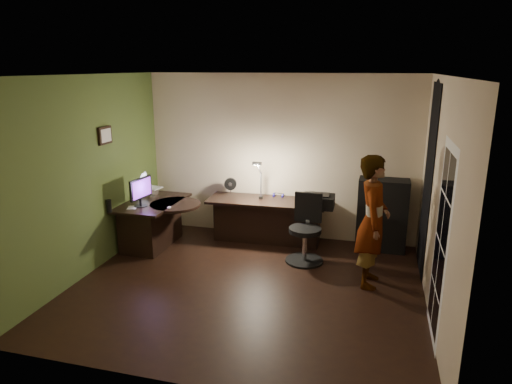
% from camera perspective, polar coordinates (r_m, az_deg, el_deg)
% --- Properties ---
extents(floor, '(4.50, 4.00, 0.01)m').
position_cam_1_polar(floor, '(6.14, -1.19, -11.74)').
color(floor, black).
rests_on(floor, ground).
extents(ceiling, '(4.50, 4.00, 0.01)m').
position_cam_1_polar(ceiling, '(5.46, -1.35, 14.45)').
color(ceiling, silver).
rests_on(ceiling, floor).
extents(wall_back, '(4.50, 0.01, 2.70)m').
position_cam_1_polar(wall_back, '(7.55, 2.97, 4.35)').
color(wall_back, '#CAB595').
rests_on(wall_back, floor).
extents(wall_front, '(4.50, 0.01, 2.70)m').
position_cam_1_polar(wall_front, '(3.86, -9.61, -6.83)').
color(wall_front, '#CAB595').
rests_on(wall_front, floor).
extents(wall_left, '(0.01, 4.00, 2.70)m').
position_cam_1_polar(wall_left, '(6.63, -20.36, 1.83)').
color(wall_left, '#CAB595').
rests_on(wall_left, floor).
extents(wall_right, '(0.01, 4.00, 2.70)m').
position_cam_1_polar(wall_right, '(5.49, 21.98, -1.02)').
color(wall_right, '#CAB595').
rests_on(wall_right, floor).
extents(green_wall_overlay, '(0.00, 4.00, 2.70)m').
position_cam_1_polar(green_wall_overlay, '(6.62, -20.26, 1.82)').
color(green_wall_overlay, '#4A602A').
rests_on(green_wall_overlay, floor).
extents(arched_doorway, '(0.01, 0.90, 2.60)m').
position_cam_1_polar(arched_doorway, '(6.61, 20.70, 1.31)').
color(arched_doorway, black).
rests_on(arched_doorway, floor).
extents(french_door, '(0.02, 0.92, 2.10)m').
position_cam_1_polar(french_door, '(5.06, 22.11, -5.98)').
color(french_door, white).
rests_on(french_door, floor).
extents(framed_picture, '(0.04, 0.30, 0.25)m').
position_cam_1_polar(framed_picture, '(6.88, -18.38, 6.73)').
color(framed_picture, black).
rests_on(framed_picture, wall_left).
extents(desk_left, '(0.81, 1.29, 0.74)m').
position_cam_1_polar(desk_left, '(7.49, -12.66, -3.89)').
color(desk_left, black).
rests_on(desk_left, floor).
extents(desk_right, '(1.92, 0.72, 0.71)m').
position_cam_1_polar(desk_right, '(7.48, 1.31, -3.62)').
color(desk_right, black).
rests_on(desk_right, floor).
extents(cabinet, '(0.76, 0.39, 1.14)m').
position_cam_1_polar(cabinet, '(7.37, 15.47, -2.76)').
color(cabinet, black).
rests_on(cabinet, floor).
extents(laptop_stand, '(0.29, 0.26, 0.10)m').
position_cam_1_polar(laptop_stand, '(7.85, -13.25, 0.13)').
color(laptop_stand, silver).
rests_on(laptop_stand, desk_left).
extents(laptop, '(0.41, 0.39, 0.25)m').
position_cam_1_polar(laptop, '(7.79, -13.07, 1.35)').
color(laptop, silver).
rests_on(laptop, laptop_stand).
extents(monitor, '(0.17, 0.50, 0.33)m').
position_cam_1_polar(monitor, '(7.14, -14.29, -0.53)').
color(monitor, black).
rests_on(monitor, desk_left).
extents(mouse, '(0.07, 0.09, 0.03)m').
position_cam_1_polar(mouse, '(6.99, -10.82, -1.92)').
color(mouse, silver).
rests_on(mouse, desk_left).
extents(phone, '(0.08, 0.13, 0.01)m').
position_cam_1_polar(phone, '(7.71, -12.79, -0.50)').
color(phone, black).
rests_on(phone, desk_left).
extents(pen, '(0.02, 0.15, 0.01)m').
position_cam_1_polar(pen, '(7.18, -9.94, -1.49)').
color(pen, black).
rests_on(pen, desk_left).
extents(speaker, '(0.09, 0.09, 0.19)m').
position_cam_1_polar(speaker, '(7.01, -17.91, -1.68)').
color(speaker, black).
rests_on(speaker, desk_left).
extents(notepad, '(0.19, 0.23, 0.01)m').
position_cam_1_polar(notepad, '(7.15, -15.22, -1.90)').
color(notepad, silver).
rests_on(notepad, desk_left).
extents(desk_fan, '(0.22, 0.15, 0.32)m').
position_cam_1_polar(desk_fan, '(7.62, -3.18, 0.63)').
color(desk_fan, black).
rests_on(desk_fan, desk_right).
extents(headphones, '(0.19, 0.10, 0.09)m').
position_cam_1_polar(headphones, '(7.56, 2.81, -0.38)').
color(headphones, navy).
rests_on(headphones, desk_right).
extents(printer, '(0.49, 0.38, 0.21)m').
position_cam_1_polar(printer, '(7.08, 7.83, -1.09)').
color(printer, black).
rests_on(printer, desk_right).
extents(desk_lamp, '(0.27, 0.37, 0.73)m').
position_cam_1_polar(desk_lamp, '(7.35, 0.62, 1.73)').
color(desk_lamp, black).
rests_on(desk_lamp, desk_right).
extents(office_chair, '(0.57, 0.57, 1.00)m').
position_cam_1_polar(office_chair, '(6.70, 6.16, -4.71)').
color(office_chair, black).
rests_on(office_chair, floor).
extents(person, '(0.43, 0.63, 1.74)m').
position_cam_1_polar(person, '(6.07, 14.39, -3.59)').
color(person, '#D8A88C').
rests_on(person, floor).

